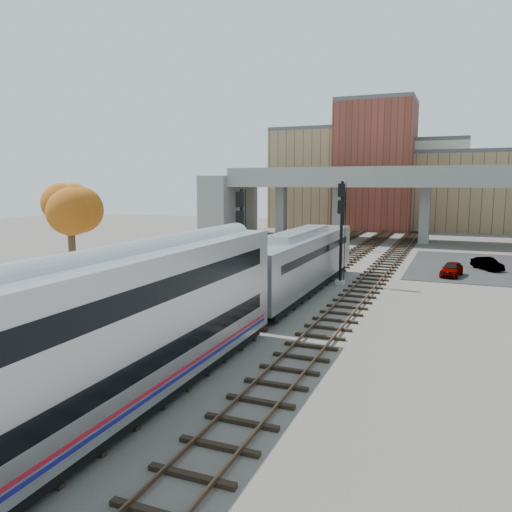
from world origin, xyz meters
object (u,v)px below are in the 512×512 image
Objects in this scene: signal_mast_mid at (341,233)px; car_b at (487,264)px; coach at (50,360)px; car_a at (452,269)px; signal_mast_far at (343,221)px; signal_mast_near at (241,249)px; tree at (70,206)px; locomotive at (299,260)px.

signal_mast_mid is 2.35× the size of car_b.
signal_mast_mid reaches higher than car_b.
coach reaches higher than car_b.
coach is 7.67× the size of car_b.
car_a is at bearing -155.94° from car_b.
signal_mast_far is (-4.10, 19.63, -0.66)m from signal_mast_mid.
coach is 3.74× the size of signal_mast_far.
car_b is at bearing 66.81° from car_a.
car_b is (14.59, 19.82, -3.00)m from signal_mast_near.
car_a is (11.77, -13.07, -2.61)m from signal_mast_far.
signal_mast_far is (-2.10, 46.04, 0.45)m from coach.
tree is (-13.29, -13.07, 2.27)m from signal_mast_mid.
signal_mast_mid is at bearing 85.67° from coach.
locomotive is 5.51× the size of car_a.
signal_mast_near is 0.94× the size of signal_mast_mid.
signal_mast_near is at bearing -159.24° from car_b.
locomotive is at bearing 90.00° from coach.
signal_mast_far is at bearing 92.61° from coach.
tree is at bearing -167.68° from car_b.
locomotive reaches higher than car_a.
signal_mast_far is at bearing 95.12° from locomotive.
car_b is at bearing 71.49° from coach.
car_b is at bearing 45.21° from tree.
signal_mast_near is (-2.10, -5.13, 1.30)m from locomotive.
signal_mast_mid reaches higher than locomotive.
tree is at bearing -140.62° from locomotive.
car_b is (12.49, 14.69, -1.70)m from locomotive.
car_a is at bearing 43.12° from tree.
car_a is (9.67, 10.36, -1.65)m from locomotive.
signal_mast_far is at bearing 141.86° from car_a.
tree is at bearing -127.02° from car_a.
locomotive is 15.11m from tree.
locomotive is at bearing -84.88° from signal_mast_far.
signal_mast_near is 0.86× the size of tree.
signal_mast_mid is (4.10, 8.93, 0.32)m from signal_mast_near.
car_a is (7.67, 6.56, -3.27)m from signal_mast_mid.
locomotive is at bearing -117.74° from signal_mast_mid.
signal_mast_mid is at bearing -166.82° from car_b.
locomotive is 2.49× the size of signal_mast_mid.
car_b is (2.82, 4.33, -0.05)m from car_a.
signal_mast_far is 0.80× the size of tree.
car_b is (23.77, 23.95, -5.59)m from tree.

